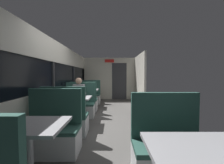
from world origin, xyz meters
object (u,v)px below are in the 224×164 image
at_px(bench_mid_window_facing_entry, 80,107).
at_px(bench_near_window_facing_entry, 52,134).
at_px(seated_passenger, 79,101).
at_px(bench_front_aisle_facing_entry, 169,152).
at_px(bench_mid_window_facing_end, 66,120).
at_px(dining_table_near_window, 29,132).
at_px(bench_far_window_facing_end, 84,102).
at_px(bench_far_window_facing_entry, 90,97).
at_px(dining_table_front_aisle, 203,161).
at_px(dining_table_mid_window, 74,101).
at_px(dining_table_far_window, 87,92).

bearing_deg(bench_mid_window_facing_entry, bench_near_window_facing_entry, -90.00).
bearing_deg(seated_passenger, bench_front_aisle_facing_entry, -56.16).
height_order(bench_mid_window_facing_end, seated_passenger, seated_passenger).
bearing_deg(bench_mid_window_facing_entry, dining_table_near_window, -90.00).
distance_m(bench_mid_window_facing_entry, bench_far_window_facing_end, 0.74).
relative_size(bench_mid_window_facing_entry, bench_far_window_facing_entry, 1.00).
height_order(dining_table_front_aisle, seated_passenger, seated_passenger).
xyz_separation_m(dining_table_mid_window, seated_passenger, (0.00, 0.63, -0.10)).
bearing_deg(dining_table_mid_window, dining_table_near_window, -90.00).
bearing_deg(bench_front_aisle_facing_entry, bench_far_window_facing_entry, 110.12).
height_order(dining_table_mid_window, dining_table_far_window, same).
xyz_separation_m(bench_mid_window_facing_entry, dining_table_front_aisle, (1.79, -3.44, 0.31)).
height_order(dining_table_near_window, dining_table_front_aisle, same).
bearing_deg(bench_near_window_facing_entry, bench_front_aisle_facing_entry, -18.53).
height_order(bench_far_window_facing_end, seated_passenger, seated_passenger).
distance_m(bench_far_window_facing_end, seated_passenger, 0.84).
bearing_deg(bench_mid_window_facing_entry, dining_table_front_aisle, -62.52).
height_order(bench_front_aisle_facing_entry, seated_passenger, seated_passenger).
bearing_deg(bench_far_window_facing_end, dining_table_far_window, 90.00).
relative_size(dining_table_near_window, bench_near_window_facing_entry, 0.82).
bearing_deg(dining_table_front_aisle, dining_table_mid_window, 123.13).
bearing_deg(dining_table_near_window, dining_table_far_window, 90.00).
bearing_deg(bench_far_window_facing_end, dining_table_mid_window, -90.00).
bearing_deg(bench_near_window_facing_entry, dining_table_near_window, -90.00).
distance_m(bench_far_window_facing_entry, seated_passenger, 2.22).
xyz_separation_m(bench_near_window_facing_entry, bench_mid_window_facing_entry, (0.00, 2.14, 0.00)).
xyz_separation_m(bench_far_window_facing_entry, dining_table_front_aisle, (1.79, -5.58, 0.31)).
relative_size(bench_far_window_facing_entry, bench_front_aisle_facing_entry, 1.00).
distance_m(dining_table_near_window, seated_passenger, 2.77).
height_order(bench_mid_window_facing_entry, dining_table_front_aisle, bench_mid_window_facing_entry).
xyz_separation_m(dining_table_mid_window, bench_front_aisle_facing_entry, (1.79, -2.04, -0.31)).
bearing_deg(bench_far_window_facing_entry, bench_mid_window_facing_entry, -90.00).
xyz_separation_m(bench_mid_window_facing_entry, seated_passenger, (0.00, -0.07, 0.21)).
bearing_deg(seated_passenger, bench_near_window_facing_entry, -90.00).
bearing_deg(dining_table_front_aisle, seated_passenger, 117.98).
bearing_deg(dining_table_front_aisle, bench_mid_window_facing_end, 131.22).
distance_m(bench_mid_window_facing_entry, seated_passenger, 0.22).
bearing_deg(dining_table_far_window, bench_far_window_facing_entry, 90.00).
xyz_separation_m(bench_near_window_facing_entry, seated_passenger, (0.00, 2.07, 0.21)).
bearing_deg(dining_table_mid_window, bench_front_aisle_facing_entry, -48.78).
bearing_deg(dining_table_near_window, dining_table_front_aisle, -18.53).
bearing_deg(bench_mid_window_facing_entry, bench_far_window_facing_entry, 90.00).
bearing_deg(dining_table_mid_window, dining_table_front_aisle, -56.87).
relative_size(dining_table_near_window, dining_table_front_aisle, 1.00).
bearing_deg(seated_passenger, bench_mid_window_facing_entry, 90.00).
height_order(bench_far_window_facing_end, dining_table_front_aisle, bench_far_window_facing_end).
xyz_separation_m(bench_mid_window_facing_entry, bench_front_aisle_facing_entry, (1.79, -2.74, 0.00)).
distance_m(dining_table_near_window, bench_mid_window_facing_entry, 2.86).
height_order(dining_table_far_window, dining_table_front_aisle, same).
height_order(dining_table_mid_window, bench_front_aisle_facing_entry, bench_front_aisle_facing_entry).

